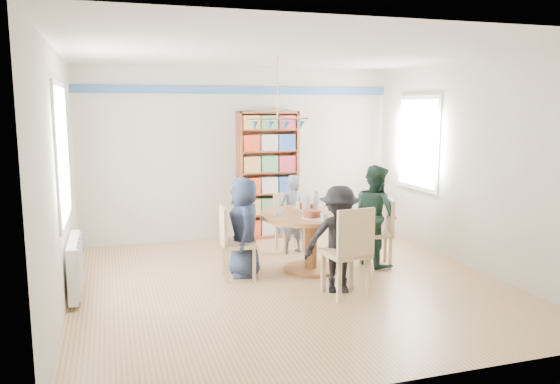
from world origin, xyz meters
name	(u,v)px	position (x,y,z in m)	size (l,w,h in m)	color
ground	(290,283)	(0.00, 0.00, 0.00)	(5.00, 5.00, 0.00)	tan
room_shell	(250,142)	(-0.26, 0.87, 1.65)	(5.00, 5.00, 5.00)	white
radiator	(75,266)	(-2.42, 0.30, 0.35)	(0.12, 1.00, 0.60)	silver
dining_table	(311,228)	(0.43, 0.43, 0.56)	(1.30, 1.30, 0.75)	#955530
chair_left	(232,239)	(-0.61, 0.39, 0.50)	(0.42, 0.42, 0.90)	tan
chair_right	(382,229)	(1.40, 0.36, 0.50)	(0.50, 0.50, 0.90)	tan
chair_far	(288,219)	(0.46, 1.49, 0.46)	(0.40, 0.40, 0.84)	tan
chair_near	(350,248)	(0.47, -0.65, 0.56)	(0.50, 0.50, 1.02)	tan
person_left	(244,227)	(-0.44, 0.47, 0.62)	(0.61, 0.39, 1.24)	#1B253C
person_right	(375,215)	(1.33, 0.42, 0.67)	(0.65, 0.51, 1.34)	#172E23
person_far	(292,214)	(0.46, 1.32, 0.57)	(0.41, 0.27, 1.14)	gray
person_near	(339,239)	(0.44, -0.43, 0.61)	(0.79, 0.45, 1.22)	black
bookshelf	(268,176)	(0.41, 2.34, 1.00)	(0.97, 0.29, 2.03)	maroon
tableware	(309,209)	(0.40, 0.45, 0.81)	(1.02, 1.02, 0.27)	white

